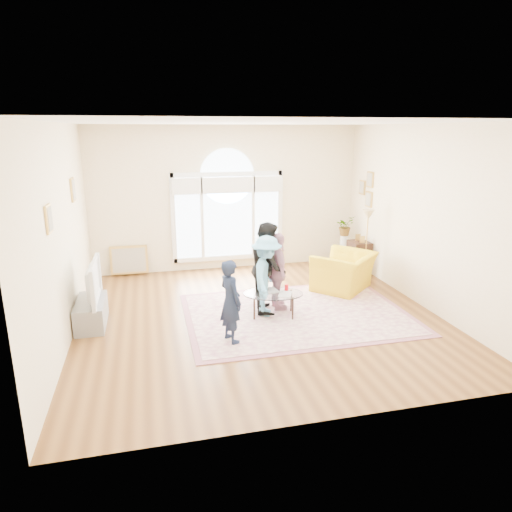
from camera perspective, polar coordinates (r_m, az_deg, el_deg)
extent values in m
plane|color=#593415|center=(7.89, 0.41, -7.55)|extent=(6.00, 6.00, 0.00)
plane|color=#F2E3C1|center=(10.31, -3.61, 7.16)|extent=(6.00, 0.00, 6.00)
plane|color=#F2E3C1|center=(4.66, 9.37, -3.38)|extent=(6.00, 0.00, 6.00)
plane|color=#F2E3C1|center=(7.31, -23.06, 2.49)|extent=(0.00, 6.00, 6.00)
plane|color=#F2E3C1|center=(8.63, 20.23, 4.60)|extent=(0.00, 6.00, 6.00)
plane|color=white|center=(7.26, 0.46, 16.37)|extent=(6.00, 6.00, 0.00)
cube|color=white|center=(10.55, -3.45, -0.14)|extent=(2.50, 0.08, 0.10)
cube|color=white|center=(10.20, -3.62, 10.19)|extent=(2.50, 0.08, 0.10)
cube|color=white|center=(10.20, -10.32, 4.57)|extent=(0.10, 0.08, 2.00)
cube|color=white|center=(10.61, 2.99, 5.22)|extent=(0.10, 0.08, 2.00)
cube|color=#C6E2FF|center=(10.22, -8.49, 4.68)|extent=(0.55, 0.02, 1.80)
cube|color=#C6E2FF|center=(10.52, 1.29, 5.15)|extent=(0.55, 0.02, 1.80)
cube|color=#C6E2FF|center=(10.33, -3.53, 4.94)|extent=(1.10, 0.02, 1.80)
cylinder|color=#C6E2FF|center=(10.21, -3.62, 9.91)|extent=(1.20, 0.02, 1.20)
cube|color=white|center=(10.24, -6.76, 4.76)|extent=(0.07, 0.04, 1.80)
cube|color=white|center=(10.44, -0.35, 5.07)|extent=(0.07, 0.04, 1.80)
cube|color=white|center=(10.03, -8.62, 8.63)|extent=(0.65, 0.12, 0.35)
cube|color=white|center=(10.15, -3.52, 8.85)|extent=(1.20, 0.12, 0.35)
cube|color=white|center=(10.34, 1.43, 9.00)|extent=(0.65, 0.12, 0.35)
cube|color=tan|center=(8.50, -21.93, 7.70)|extent=(0.03, 0.34, 0.40)
cube|color=#ADA38E|center=(8.49, -21.81, 7.71)|extent=(0.01, 0.28, 0.34)
cube|color=tan|center=(6.36, -24.49, 4.24)|extent=(0.03, 0.30, 0.36)
cube|color=#ADA38E|center=(6.36, -24.34, 4.25)|extent=(0.01, 0.24, 0.30)
cube|color=tan|center=(10.31, 14.09, 9.25)|extent=(0.03, 0.28, 0.34)
cube|color=#ADA38E|center=(10.30, 14.00, 9.26)|extent=(0.01, 0.22, 0.28)
cube|color=tan|center=(10.36, 13.93, 6.89)|extent=(0.03, 0.28, 0.34)
cube|color=#ADA38E|center=(10.35, 13.84, 6.89)|extent=(0.01, 0.22, 0.28)
cube|color=tan|center=(10.64, 13.15, 8.36)|extent=(0.03, 0.26, 0.32)
cube|color=#ADA38E|center=(10.63, 13.06, 8.36)|extent=(0.01, 0.20, 0.26)
cube|color=beige|center=(8.00, 5.10, -7.20)|extent=(3.60, 2.60, 0.02)
cube|color=#9C5E6D|center=(8.00, 5.10, -7.23)|extent=(3.80, 2.80, 0.01)
cube|color=gray|center=(7.96, -19.89, -6.70)|extent=(0.45, 1.00, 0.42)
imported|color=black|center=(7.78, -20.25, -3.03)|extent=(0.15, 1.13, 0.65)
cube|color=#4FA3DF|center=(7.77, -19.59, -2.99)|extent=(0.02, 0.93, 0.53)
ellipsoid|color=silver|center=(7.76, 2.17, -4.72)|extent=(1.13, 0.86, 0.02)
cylinder|color=black|center=(8.02, 4.40, -5.67)|extent=(0.03, 0.03, 0.40)
cylinder|color=black|center=(8.00, -0.21, -5.69)|extent=(0.03, 0.03, 0.40)
cylinder|color=black|center=(7.68, 4.62, -6.65)|extent=(0.03, 0.03, 0.40)
cylinder|color=black|center=(7.65, -0.22, -6.68)|extent=(0.03, 0.03, 0.40)
imported|color=#B2A58C|center=(7.79, 1.14, -4.45)|extent=(0.25, 0.31, 0.03)
imported|color=#B2A58C|center=(7.68, 2.87, -4.76)|extent=(0.31, 0.35, 0.02)
cylinder|color=red|center=(7.83, 3.83, -4.00)|extent=(0.07, 0.07, 0.12)
imported|color=yellow|center=(9.22, 10.94, -1.94)|extent=(1.52, 1.51, 0.75)
cube|color=black|center=(10.45, 12.72, -0.09)|extent=(0.40, 0.50, 0.70)
cylinder|color=black|center=(10.02, 13.35, -2.83)|extent=(0.20, 0.20, 0.02)
cylinder|color=#A57C36|center=(9.84, 13.58, 0.85)|extent=(0.02, 0.02, 1.35)
cone|color=#CCB284|center=(9.69, 13.86, 5.00)|extent=(0.27, 0.27, 0.22)
cylinder|color=white|center=(10.97, 10.91, 0.75)|extent=(0.20, 0.20, 0.70)
imported|color=#33722D|center=(10.84, 11.07, 3.71)|extent=(0.52, 0.49, 0.46)
cube|color=tan|center=(10.43, -15.44, -2.31)|extent=(0.80, 0.14, 0.62)
imported|color=#18223D|center=(6.76, -3.19, -5.65)|extent=(0.44, 0.54, 1.27)
imported|color=black|center=(7.86, 1.53, -1.40)|extent=(0.72, 0.85, 1.57)
imported|color=#C98EA3|center=(7.97, 2.73, -1.93)|extent=(0.35, 0.81, 1.37)
imported|color=#6FC4F2|center=(7.70, 1.30, -2.48)|extent=(0.80, 1.02, 1.39)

